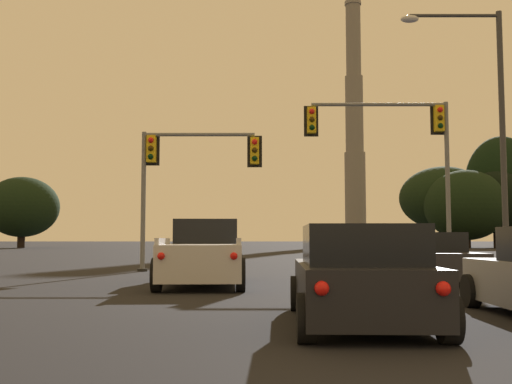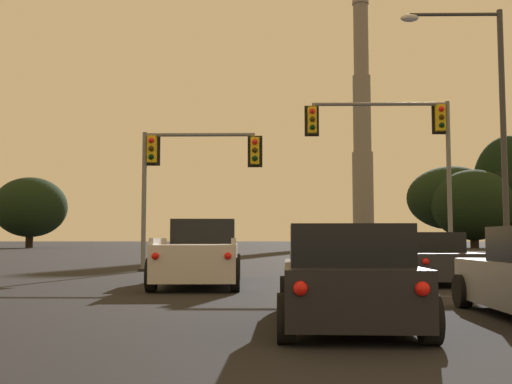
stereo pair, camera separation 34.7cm
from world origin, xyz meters
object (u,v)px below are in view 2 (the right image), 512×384
object	(u,v)px
pickup_truck_left_lane_front	(201,255)
sedan_right_lane_front	(428,259)
smokestack	(362,148)
hatchback_center_lane_second	(345,279)
street_lamp	(487,111)
traffic_light_overhead_right	(402,141)
traffic_light_overhead_left	(184,165)

from	to	relation	value
pickup_truck_left_lane_front	sedan_right_lane_front	bearing A→B (deg)	3.81
smokestack	pickup_truck_left_lane_front	bearing A→B (deg)	-101.83
hatchback_center_lane_second	street_lamp	size ratio (longest dim) A/B	0.45
hatchback_center_lane_second	traffic_light_overhead_right	xyz separation A→B (m)	(4.28, 14.89, 4.47)
pickup_truck_left_lane_front	street_lamp	world-z (taller)	street_lamp
pickup_truck_left_lane_front	smokestack	xyz separation A→B (m)	(20.64, 98.54, 18.11)
traffic_light_overhead_right	smokestack	size ratio (longest dim) A/B	0.14
traffic_light_overhead_right	street_lamp	distance (m)	3.80
sedan_right_lane_front	traffic_light_overhead_right	bearing A→B (deg)	82.18
hatchback_center_lane_second	street_lamp	xyz separation A→B (m)	(6.58, 11.91, 5.01)
sedan_right_lane_front	smokestack	world-z (taller)	smokestack
smokestack	sedan_right_lane_front	bearing A→B (deg)	-98.26
pickup_truck_left_lane_front	traffic_light_overhead_left	bearing A→B (deg)	99.65
traffic_light_overhead_right	street_lamp	size ratio (longest dim) A/B	0.72
pickup_truck_left_lane_front	traffic_light_overhead_right	size ratio (longest dim) A/B	0.83
pickup_truck_left_lane_front	traffic_light_overhead_right	bearing A→B (deg)	41.84
sedan_right_lane_front	street_lamp	xyz separation A→B (m)	(3.07, 3.32, 5.01)
smokestack	traffic_light_overhead_left	bearing A→B (deg)	-103.44
sedan_right_lane_front	pickup_truck_left_lane_front	distance (m)	6.47
traffic_light_overhead_left	traffic_light_overhead_right	size ratio (longest dim) A/B	0.80
hatchback_center_lane_second	traffic_light_overhead_left	xyz separation A→B (m)	(-4.29, 14.36, 3.45)
hatchback_center_lane_second	street_lamp	distance (m)	14.50
pickup_truck_left_lane_front	street_lamp	bearing A→B (deg)	20.59
hatchback_center_lane_second	street_lamp	world-z (taller)	street_lamp
hatchback_center_lane_second	smokestack	size ratio (longest dim) A/B	0.09
sedan_right_lane_front	street_lamp	bearing A→B (deg)	46.46
street_lamp	traffic_light_overhead_right	bearing A→B (deg)	127.51
traffic_light_overhead_left	smokestack	xyz separation A→B (m)	(22.00, 92.09, 14.80)
traffic_light_overhead_right	street_lamp	xyz separation A→B (m)	(2.29, -2.99, 0.54)
street_lamp	smokestack	distance (m)	96.10
hatchback_center_lane_second	traffic_light_overhead_left	size ratio (longest dim) A/B	0.77
hatchback_center_lane_second	sedan_right_lane_front	bearing A→B (deg)	69.83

